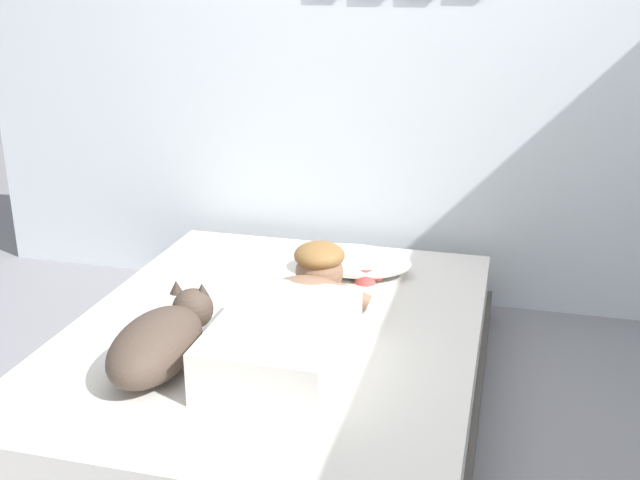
# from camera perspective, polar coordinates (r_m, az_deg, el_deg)

# --- Properties ---
(ground_plane) EXTENTS (12.70, 12.70, 0.00)m
(ground_plane) POSITION_cam_1_polar(r_m,az_deg,el_deg) (2.66, -0.66, -16.76)
(ground_plane) COLOR gray
(back_wall) EXTENTS (4.35, 0.12, 2.50)m
(back_wall) POSITION_cam_1_polar(r_m,az_deg,el_deg) (3.67, 5.77, 14.39)
(back_wall) COLOR silver
(back_wall) RESTS_ON ground
(bed) EXTENTS (1.56, 1.96, 0.31)m
(bed) POSITION_cam_1_polar(r_m,az_deg,el_deg) (2.97, -3.33, -9.10)
(bed) COLOR #4C4742
(bed) RESTS_ON ground
(pillow) EXTENTS (0.52, 0.32, 0.11)m
(pillow) POSITION_cam_1_polar(r_m,az_deg,el_deg) (3.36, 2.50, -1.57)
(pillow) COLOR white
(pillow) RESTS_ON bed
(person_lying) EXTENTS (0.43, 0.92, 0.27)m
(person_lying) POSITION_cam_1_polar(r_m,az_deg,el_deg) (2.69, -2.00, -6.08)
(person_lying) COLOR silver
(person_lying) RESTS_ON bed
(dog) EXTENTS (0.26, 0.57, 0.21)m
(dog) POSITION_cam_1_polar(r_m,az_deg,el_deg) (2.61, -11.85, -7.40)
(dog) COLOR #4C3D33
(dog) RESTS_ON bed
(coffee_cup) EXTENTS (0.12, 0.09, 0.07)m
(coffee_cup) POSITION_cam_1_polar(r_m,az_deg,el_deg) (3.26, 3.47, -2.62)
(coffee_cup) COLOR #D84C47
(coffee_cup) RESTS_ON bed
(cell_phone) EXTENTS (0.07, 0.14, 0.01)m
(cell_phone) POSITION_cam_1_polar(r_m,az_deg,el_deg) (3.04, -5.27, -5.12)
(cell_phone) COLOR black
(cell_phone) RESTS_ON bed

